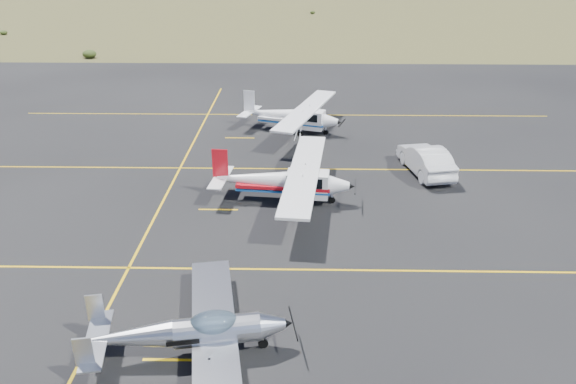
% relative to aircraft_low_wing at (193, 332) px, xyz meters
% --- Properties ---
extents(ground, '(1600.00, 1600.00, 0.00)m').
position_rel_aircraft_low_wing_xyz_m(ground, '(2.32, 3.24, -0.93)').
color(ground, '#383D1C').
rests_on(ground, ground).
extents(apron, '(72.00, 72.00, 0.02)m').
position_rel_aircraft_low_wing_xyz_m(apron, '(2.32, 10.24, -0.93)').
color(apron, black).
rests_on(apron, ground).
extents(aircraft_low_wing, '(6.55, 9.04, 1.95)m').
position_rel_aircraft_low_wing_xyz_m(aircraft_low_wing, '(0.00, 0.00, 0.00)').
color(aircraft_low_wing, silver).
rests_on(aircraft_low_wing, apron).
extents(aircraft_cessna, '(6.44, 10.70, 2.70)m').
position_rel_aircraft_low_wing_xyz_m(aircraft_cessna, '(2.59, 11.85, 0.26)').
color(aircraft_cessna, silver).
rests_on(aircraft_cessna, apron).
extents(aircraft_plain, '(7.14, 10.35, 2.65)m').
position_rel_aircraft_low_wing_xyz_m(aircraft_plain, '(2.87, 23.26, 0.24)').
color(aircraft_plain, white).
rests_on(aircraft_plain, apron).
extents(sedan, '(2.65, 5.25, 1.65)m').
position_rel_aircraft_low_wing_xyz_m(sedan, '(10.69, 15.80, -0.10)').
color(sedan, silver).
rests_on(sedan, apron).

